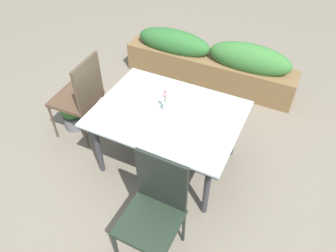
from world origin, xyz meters
name	(u,v)px	position (x,y,z in m)	size (l,w,h in m)	color
ground_plane	(165,163)	(0.00, 0.00, 0.00)	(12.00, 12.00, 0.00)	#756B5B
dining_table	(168,118)	(0.01, 0.04, 0.65)	(1.41, 1.06, 0.71)	#B2C6C1
chair_near_right	(155,207)	(0.33, -0.85, 0.55)	(0.46, 0.46, 1.01)	#1F2C1F
chair_end_left	(81,94)	(-1.06, 0.05, 0.58)	(0.50, 0.50, 1.02)	brown
flower_vase	(165,102)	(-0.03, 0.07, 0.81)	(0.06, 0.06, 0.25)	silver
planter_box	(210,62)	(-0.12, 1.65, 0.34)	(2.40, 0.40, 0.73)	brown
potted_plant	(72,113)	(-1.27, 0.06, 0.22)	(0.27, 0.27, 0.43)	slate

